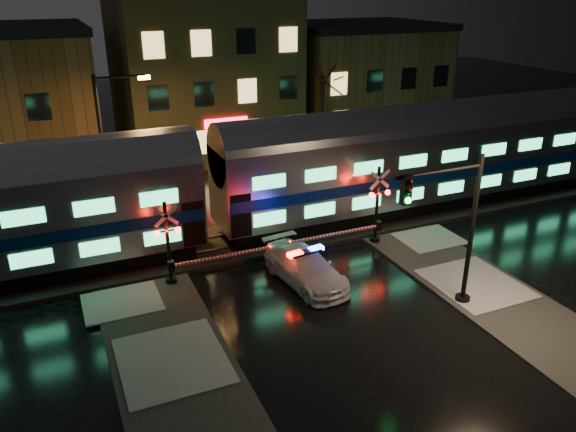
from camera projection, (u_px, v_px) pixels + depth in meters
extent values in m
plane|color=black|center=(307.00, 285.00, 24.03)|extent=(120.00, 120.00, 0.00)
cube|color=black|center=(264.00, 237.00, 28.20)|extent=(90.00, 4.20, 0.24)
cube|color=#2D2D2D|center=(196.00, 420.00, 16.52)|extent=(4.00, 20.00, 0.12)
cube|color=#2D2D2D|center=(529.00, 321.00, 21.35)|extent=(4.00, 20.00, 0.12)
cube|color=brown|center=(201.00, 73.00, 41.54)|extent=(12.00, 11.00, 11.50)
cube|color=brown|center=(356.00, 82.00, 46.53)|extent=(12.00, 10.00, 8.50)
cube|color=black|center=(431.00, 198.00, 31.79)|extent=(24.00, 2.40, 0.80)
cube|color=#B7BAC1|center=(436.00, 159.00, 30.90)|extent=(25.00, 3.05, 3.80)
cube|color=navy|center=(435.00, 166.00, 31.06)|extent=(24.75, 3.09, 0.55)
cube|color=#3DE890|center=(451.00, 188.00, 30.03)|extent=(21.00, 0.05, 0.62)
cube|color=#3DE890|center=(455.00, 155.00, 29.34)|extent=(21.00, 0.05, 0.62)
cylinder|color=#B7BAC1|center=(439.00, 129.00, 30.24)|extent=(25.00, 3.05, 3.05)
imported|color=silver|center=(305.00, 268.00, 23.96)|extent=(2.53, 5.03, 1.40)
cube|color=black|center=(306.00, 252.00, 23.67)|extent=(1.50, 0.55, 0.09)
cube|color=#FF0C05|center=(295.00, 254.00, 23.41)|extent=(0.68, 0.40, 0.16)
cube|color=#1426FF|center=(316.00, 249.00, 23.90)|extent=(0.68, 0.40, 0.16)
cylinder|color=black|center=(375.00, 240.00, 27.80)|extent=(0.49, 0.49, 0.30)
cylinder|color=black|center=(377.00, 206.00, 27.09)|extent=(0.16, 0.16, 3.96)
sphere|color=#FF0C05|center=(372.00, 195.00, 26.51)|extent=(0.26, 0.26, 0.26)
sphere|color=#FF0C05|center=(388.00, 192.00, 26.84)|extent=(0.26, 0.26, 0.26)
cube|color=white|center=(333.00, 234.00, 26.33)|extent=(4.95, 0.10, 0.10)
cube|color=black|center=(378.00, 226.00, 27.25)|extent=(0.25, 0.30, 0.45)
cylinder|color=black|center=(171.00, 281.00, 24.03)|extent=(0.47, 0.47, 0.28)
cylinder|color=black|center=(168.00, 244.00, 23.35)|extent=(0.15, 0.15, 3.77)
sphere|color=#FF0C05|center=(157.00, 233.00, 22.79)|extent=(0.25, 0.25, 0.25)
sphere|color=#FF0C05|center=(178.00, 230.00, 23.10)|extent=(0.25, 0.25, 0.25)
cube|color=white|center=(225.00, 256.00, 24.36)|extent=(4.71, 0.10, 0.10)
cube|color=black|center=(171.00, 266.00, 23.49)|extent=(0.25, 0.30, 0.45)
cylinder|color=black|center=(462.00, 300.00, 22.61)|extent=(0.58, 0.58, 0.31)
cylinder|color=black|center=(472.00, 233.00, 21.46)|extent=(0.19, 0.19, 6.23)
cylinder|color=black|center=(439.00, 172.00, 19.72)|extent=(3.74, 0.12, 0.12)
cube|color=black|center=(406.00, 190.00, 19.22)|extent=(0.33, 0.29, 1.04)
sphere|color=#0CFF3F|center=(408.00, 200.00, 19.21)|extent=(0.23, 0.23, 0.23)
cylinder|color=black|center=(104.00, 157.00, 27.54)|extent=(0.20, 0.20, 8.04)
cylinder|color=black|center=(120.00, 77.00, 26.51)|extent=(2.41, 0.12, 0.12)
cube|color=orange|center=(144.00, 77.00, 26.96)|extent=(0.55, 0.28, 0.18)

